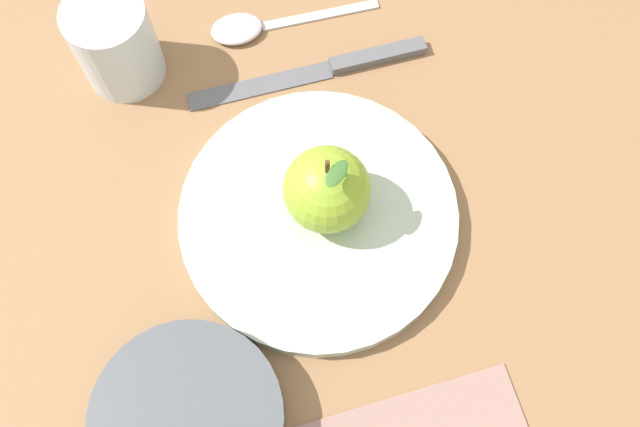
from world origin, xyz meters
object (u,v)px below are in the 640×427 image
(dinner_plate, at_px, (320,218))
(side_bowl, at_px, (188,419))
(knife, at_px, (330,68))
(cup, at_px, (114,40))
(spoon, at_px, (254,26))
(apple, at_px, (326,189))

(dinner_plate, relative_size, side_bowl, 1.63)
(knife, bearing_deg, cup, -133.84)
(side_bowl, bearing_deg, spoon, 130.55)
(dinner_plate, xyz_separation_m, cup, (-0.23, -0.02, 0.04))
(side_bowl, distance_m, cup, 0.32)
(spoon, bearing_deg, dinner_plate, -26.18)
(apple, distance_m, spoon, 0.20)
(dinner_plate, bearing_deg, knife, 132.47)
(cup, distance_m, knife, 0.19)
(cup, relative_size, knife, 0.42)
(side_bowl, xyz_separation_m, spoon, (-0.23, 0.27, -0.02))
(knife, bearing_deg, spoon, -165.81)
(side_bowl, height_order, knife, side_bowl)
(knife, bearing_deg, apple, -45.71)
(spoon, bearing_deg, cup, -112.68)
(knife, xyz_separation_m, spoon, (-0.08, -0.02, 0.00))
(apple, bearing_deg, knife, 134.29)
(apple, bearing_deg, cup, -171.65)
(apple, bearing_deg, spoon, 155.93)
(apple, relative_size, spoon, 0.57)
(dinner_plate, bearing_deg, side_bowl, -74.72)
(spoon, bearing_deg, knife, 14.19)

